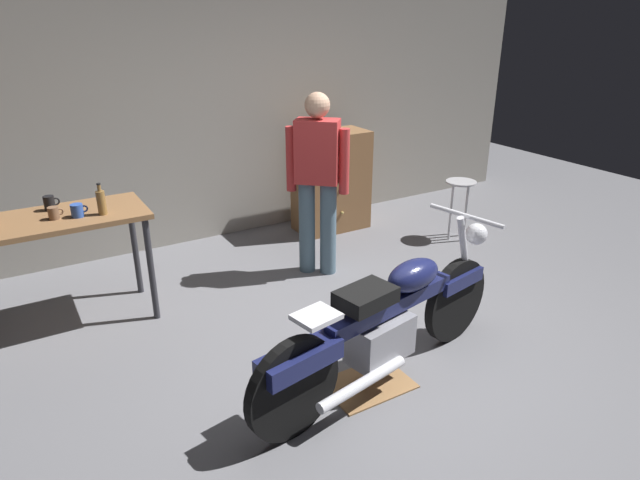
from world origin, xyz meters
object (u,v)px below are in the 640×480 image
Objects in this scene: motorcycle at (388,321)px; shop_stool at (460,194)px; wooden_dresser at (331,181)px; mug_brown_stoneware at (54,213)px; mug_black_matte at (50,203)px; person_standing at (317,177)px; mug_blue_enamel at (77,210)px; bottle at (101,202)px.

shop_stool is at bearing 25.50° from motorcycle.
wooden_dresser is (1.17, 2.58, 0.10)m from motorcycle.
wooden_dresser is 2.99m from mug_brown_stoneware.
mug_black_matte reaches higher than mug_brown_stoneware.
wooden_dresser is at bearing 54.56° from motorcycle.
mug_black_matte is at bearing 32.81° from person_standing.
mug_blue_enamel is at bearing 178.03° from shop_stool.
shop_stool is 3.76m from mug_blue_enamel.
person_standing is 1.83m from bottle.
wooden_dresser is 4.56× the size of bottle.
mug_blue_enamel is 0.50× the size of bottle.
motorcycle is at bearing 116.54° from person_standing.
person_standing is at bearing 178.36° from shop_stool.
person_standing reaches higher than mug_blue_enamel.
mug_brown_stoneware is at bearing 177.57° from shop_stool.
person_standing is 14.43× the size of mug_black_matte.
mug_black_matte is at bearing -168.91° from wooden_dresser.
mug_black_matte is (-3.88, 0.39, 0.46)m from shop_stool.
shop_stool is at bearing -139.80° from person_standing.
mug_black_matte is (-1.69, 2.02, 0.51)m from motorcycle.
motorcycle is 1.97× the size of wooden_dresser.
bottle is at bearing -161.25° from wooden_dresser.
person_standing is 13.79× the size of mug_blue_enamel.
mug_black_matte reaches higher than mug_blue_enamel.
person_standing reaches higher than motorcycle.
shop_stool is 2.66× the size of bottle.
bottle is (-1.37, 1.72, 0.55)m from motorcycle.
mug_blue_enamel is (-1.54, 1.75, 0.50)m from motorcycle.
person_standing is 2.15m from mug_brown_stoneware.
wooden_dresser reaches higher than mug_black_matte.
mug_black_matte is at bearing 136.98° from bottle.
mug_brown_stoneware is (-2.15, 0.12, 0.02)m from person_standing.
wooden_dresser is 2.86m from mug_blue_enamel.
motorcycle is 8.97× the size of bottle.
wooden_dresser is at bearing 16.93° from mug_blue_enamel.
mug_black_matte is at bearing 90.12° from mug_brown_stoneware.
mug_blue_enamel is 0.31m from mug_black_matte.
mug_black_matte is at bearing 118.95° from motorcycle.
person_standing is at bearing -2.27° from mug_blue_enamel.
motorcycle is 2.51m from mug_brown_stoneware.
wooden_dresser is at bearing 137.06° from shop_stool.
bottle is at bearing -43.02° from mug_black_matte.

